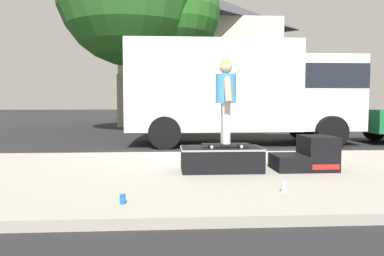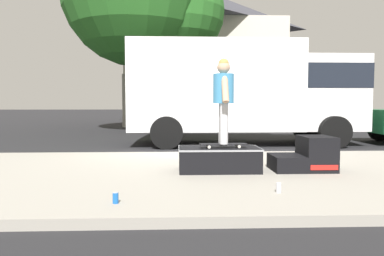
{
  "view_description": "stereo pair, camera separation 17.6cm",
  "coord_description": "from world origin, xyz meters",
  "px_view_note": "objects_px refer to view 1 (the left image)",
  "views": [
    {
      "loc": [
        -0.19,
        -9.09,
        1.24
      ],
      "look_at": [
        0.3,
        -1.27,
        0.73
      ],
      "focal_mm": 34.66,
      "sensor_mm": 36.0,
      "label": 1
    },
    {
      "loc": [
        -0.02,
        -9.09,
        1.24
      ],
      "look_at": [
        0.3,
        -1.27,
        0.73
      ],
      "focal_mm": 34.66,
      "sensor_mm": 36.0,
      "label": 2
    }
  ],
  "objects_px": {
    "kicker_ramp": "(308,156)",
    "skater_kid": "(226,94)",
    "soda_can_b": "(123,198)",
    "soda_can": "(284,187)",
    "box_truck": "(242,89)",
    "skate_box": "(221,158)",
    "skateboard": "(225,144)"
  },
  "relations": [
    {
      "from": "kicker_ramp",
      "to": "skater_kid",
      "type": "relative_size",
      "value": 0.73
    },
    {
      "from": "skate_box",
      "to": "kicker_ramp",
      "type": "distance_m",
      "value": 1.5
    },
    {
      "from": "skate_box",
      "to": "soda_can_b",
      "type": "xyz_separation_m",
      "value": [
        -1.39,
        -1.98,
        -0.15
      ]
    },
    {
      "from": "skate_box",
      "to": "soda_can",
      "type": "bearing_deg",
      "value": -69.25
    },
    {
      "from": "skate_box",
      "to": "kicker_ramp",
      "type": "bearing_deg",
      "value": -0.01
    },
    {
      "from": "kicker_ramp",
      "to": "skater_kid",
      "type": "height_order",
      "value": "skater_kid"
    },
    {
      "from": "skateboard",
      "to": "soda_can",
      "type": "height_order",
      "value": "skateboard"
    },
    {
      "from": "skate_box",
      "to": "kicker_ramp",
      "type": "height_order",
      "value": "kicker_ramp"
    },
    {
      "from": "skate_box",
      "to": "skater_kid",
      "type": "distance_m",
      "value": 1.08
    },
    {
      "from": "kicker_ramp",
      "to": "box_truck",
      "type": "distance_m",
      "value": 5.35
    },
    {
      "from": "skater_kid",
      "to": "soda_can",
      "type": "height_order",
      "value": "skater_kid"
    },
    {
      "from": "skate_box",
      "to": "kicker_ramp",
      "type": "relative_size",
      "value": 1.33
    },
    {
      "from": "soda_can_b",
      "to": "soda_can",
      "type": "bearing_deg",
      "value": 12.31
    },
    {
      "from": "kicker_ramp",
      "to": "soda_can_b",
      "type": "bearing_deg",
      "value": -145.61
    },
    {
      "from": "skateboard",
      "to": "skater_kid",
      "type": "distance_m",
      "value": 0.84
    },
    {
      "from": "kicker_ramp",
      "to": "soda_can_b",
      "type": "distance_m",
      "value": 3.51
    },
    {
      "from": "kicker_ramp",
      "to": "soda_can_b",
      "type": "height_order",
      "value": "kicker_ramp"
    },
    {
      "from": "soda_can",
      "to": "box_truck",
      "type": "height_order",
      "value": "box_truck"
    },
    {
      "from": "kicker_ramp",
      "to": "skater_kid",
      "type": "xyz_separation_m",
      "value": [
        -1.43,
        -0.04,
        1.05
      ]
    },
    {
      "from": "kicker_ramp",
      "to": "soda_can",
      "type": "distance_m",
      "value": 1.8
    },
    {
      "from": "kicker_ramp",
      "to": "box_truck",
      "type": "bearing_deg",
      "value": 91.26
    },
    {
      "from": "skateboard",
      "to": "soda_can",
      "type": "distance_m",
      "value": 1.64
    },
    {
      "from": "kicker_ramp",
      "to": "skateboard",
      "type": "bearing_deg",
      "value": -178.22
    },
    {
      "from": "soda_can_b",
      "to": "kicker_ramp",
      "type": "bearing_deg",
      "value": 34.39
    },
    {
      "from": "skater_kid",
      "to": "soda_can",
      "type": "bearing_deg",
      "value": -70.89
    },
    {
      "from": "skate_box",
      "to": "skateboard",
      "type": "xyz_separation_m",
      "value": [
        0.07,
        -0.04,
        0.24
      ]
    },
    {
      "from": "skate_box",
      "to": "soda_can",
      "type": "xyz_separation_m",
      "value": [
        0.59,
        -1.55,
        -0.15
      ]
    },
    {
      "from": "skate_box",
      "to": "skateboard",
      "type": "height_order",
      "value": "skateboard"
    },
    {
      "from": "skater_kid",
      "to": "skate_box",
      "type": "bearing_deg",
      "value": 145.62
    },
    {
      "from": "skateboard",
      "to": "skater_kid",
      "type": "height_order",
      "value": "skater_kid"
    },
    {
      "from": "skater_kid",
      "to": "box_truck",
      "type": "distance_m",
      "value": 5.39
    },
    {
      "from": "soda_can",
      "to": "kicker_ramp",
      "type": "bearing_deg",
      "value": 59.5
    }
  ]
}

